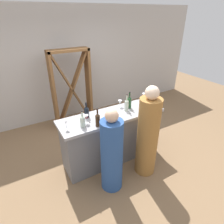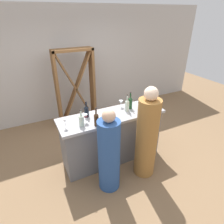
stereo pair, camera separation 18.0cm
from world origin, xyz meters
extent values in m
plane|color=#846647|center=(0.00, 0.00, 0.00)|extent=(12.00, 12.00, 0.00)
cube|color=#BCB7B2|center=(0.00, 2.20, 1.40)|extent=(8.00, 0.10, 2.80)
cube|color=slate|center=(0.00, 0.00, 0.47)|extent=(1.85, 0.52, 0.94)
cube|color=#99999E|center=(0.00, 0.00, 0.96)|extent=(1.93, 0.60, 0.05)
cube|color=brown|center=(-0.61, 1.65, 0.95)|extent=(0.06, 0.28, 1.90)
cube|color=brown|center=(0.27, 1.65, 0.95)|extent=(0.06, 0.28, 1.90)
cube|color=brown|center=(-0.17, 1.65, 1.87)|extent=(0.94, 0.28, 0.06)
cube|color=brown|center=(-0.17, 1.65, 0.03)|extent=(0.94, 0.28, 0.06)
cube|color=brown|center=(-0.17, 1.65, 0.95)|extent=(0.86, 0.20, 1.79)
cube|color=brown|center=(-0.17, 1.65, 0.95)|extent=(0.86, 0.20, 1.79)
cylinder|color=#B7C6B2|center=(-0.60, -0.12, 1.07)|extent=(0.08, 0.08, 0.17)
cone|color=#B7C6B2|center=(-0.60, -0.12, 1.17)|extent=(0.08, 0.08, 0.03)
cylinder|color=#B7C6B2|center=(-0.60, -0.12, 1.22)|extent=(0.03, 0.03, 0.07)
cylinder|color=black|center=(-0.60, -0.12, 1.26)|extent=(0.03, 0.03, 0.01)
cylinder|color=black|center=(-0.43, 0.13, 1.08)|extent=(0.08, 0.08, 0.17)
cone|color=black|center=(-0.43, 0.13, 1.18)|extent=(0.08, 0.08, 0.03)
cylinder|color=black|center=(-0.43, 0.13, 1.23)|extent=(0.03, 0.03, 0.07)
cylinder|color=black|center=(-0.43, 0.13, 1.27)|extent=(0.03, 0.03, 0.01)
cylinder|color=#331E0F|center=(-0.39, -0.22, 1.08)|extent=(0.08, 0.08, 0.19)
cone|color=#331E0F|center=(-0.39, -0.22, 1.20)|extent=(0.08, 0.08, 0.04)
cylinder|color=#331E0F|center=(-0.39, -0.22, 1.25)|extent=(0.03, 0.03, 0.08)
cylinder|color=black|center=(-0.39, -0.22, 1.30)|extent=(0.03, 0.03, 0.01)
cylinder|color=#B7C6B2|center=(0.31, 0.00, 1.09)|extent=(0.07, 0.07, 0.19)
cone|color=#B7C6B2|center=(0.31, 0.00, 1.20)|extent=(0.07, 0.07, 0.04)
cylinder|color=#B7C6B2|center=(0.31, 0.00, 1.26)|extent=(0.03, 0.03, 0.08)
cylinder|color=black|center=(0.31, 0.00, 1.31)|extent=(0.03, 0.03, 0.01)
cylinder|color=#193D1E|center=(0.41, 0.07, 1.09)|extent=(0.08, 0.08, 0.19)
cone|color=#193D1E|center=(0.41, 0.07, 1.20)|extent=(0.08, 0.08, 0.04)
cylinder|color=#193D1E|center=(0.41, 0.07, 1.26)|extent=(0.03, 0.03, 0.08)
cylinder|color=black|center=(0.41, 0.07, 1.31)|extent=(0.03, 0.03, 0.01)
cylinder|color=white|center=(-0.85, -0.05, 0.99)|extent=(0.06, 0.06, 0.00)
cylinder|color=white|center=(-0.85, -0.05, 1.03)|extent=(0.01, 0.01, 0.08)
cone|color=white|center=(-0.85, -0.05, 1.11)|extent=(0.07, 0.07, 0.07)
cylinder|color=white|center=(-0.51, -0.05, 0.99)|extent=(0.06, 0.06, 0.00)
cylinder|color=white|center=(-0.51, -0.05, 1.03)|extent=(0.01, 0.01, 0.08)
cone|color=white|center=(-0.51, -0.05, 1.11)|extent=(0.07, 0.07, 0.07)
cone|color=maroon|center=(-0.51, -0.05, 1.09)|extent=(0.06, 0.06, 0.02)
cylinder|color=white|center=(0.29, 0.20, 0.99)|extent=(0.06, 0.06, 0.00)
cylinder|color=white|center=(0.29, 0.20, 1.02)|extent=(0.01, 0.01, 0.06)
cone|color=white|center=(0.29, 0.20, 1.09)|extent=(0.07, 0.07, 0.07)
cylinder|color=white|center=(0.87, 0.21, 0.99)|extent=(0.06, 0.06, 0.00)
cylinder|color=white|center=(0.87, 0.21, 1.02)|extent=(0.01, 0.01, 0.06)
cone|color=white|center=(0.87, 0.21, 1.10)|extent=(0.08, 0.08, 0.09)
cone|color=maroon|center=(0.87, 0.21, 1.07)|extent=(0.07, 0.07, 0.03)
cylinder|color=#9E6B33|center=(0.35, -0.59, 0.72)|extent=(0.41, 0.41, 1.44)
sphere|color=beige|center=(0.35, -0.59, 1.54)|extent=(0.22, 0.22, 0.22)
cylinder|color=#284C8C|center=(-0.35, -0.60, 0.63)|extent=(0.40, 0.40, 1.26)
sphere|color=#D8AD8C|center=(-0.35, -0.60, 1.34)|extent=(0.20, 0.20, 0.20)
camera|label=1|loc=(-1.49, -2.58, 2.61)|focal=30.49mm
camera|label=2|loc=(-1.33, -2.67, 2.61)|focal=30.49mm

